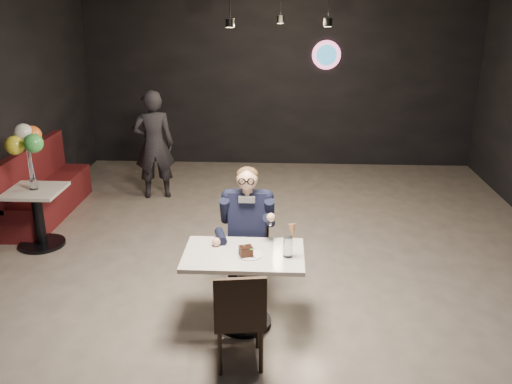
# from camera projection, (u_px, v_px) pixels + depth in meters

# --- Properties ---
(floor) EXTENTS (9.00, 9.00, 0.00)m
(floor) POSITION_uv_depth(u_px,v_px,m) (275.00, 280.00, 6.00)
(floor) COLOR gray
(floor) RESTS_ON ground
(wall_sign) EXTENTS (0.50, 0.06, 0.50)m
(wall_sign) POSITION_uv_depth(u_px,v_px,m) (326.00, 55.00, 9.48)
(wall_sign) COLOR pink
(wall_sign) RESTS_ON floor
(pendant_lights) EXTENTS (1.40, 1.20, 0.36)m
(pendant_lights) POSITION_uv_depth(u_px,v_px,m) (280.00, 3.00, 6.90)
(pendant_lights) COLOR black
(pendant_lights) RESTS_ON floor
(main_table) EXTENTS (1.10, 0.70, 0.75)m
(main_table) POSITION_uv_depth(u_px,v_px,m) (244.00, 289.00, 5.07)
(main_table) COLOR silver
(main_table) RESTS_ON floor
(chair_far) EXTENTS (0.42, 0.46, 0.92)m
(chair_far) POSITION_uv_depth(u_px,v_px,m) (248.00, 255.00, 5.56)
(chair_far) COLOR black
(chair_far) RESTS_ON floor
(chair_near) EXTENTS (0.48, 0.51, 0.92)m
(chair_near) POSITION_uv_depth(u_px,v_px,m) (239.00, 314.00, 4.51)
(chair_near) COLOR black
(chair_near) RESTS_ON floor
(seated_man) EXTENTS (0.60, 0.80, 1.44)m
(seated_man) POSITION_uv_depth(u_px,v_px,m) (248.00, 232.00, 5.47)
(seated_man) COLOR black
(seated_man) RESTS_ON floor
(dessert_plate) EXTENTS (0.22, 0.22, 0.01)m
(dessert_plate) POSITION_uv_depth(u_px,v_px,m) (250.00, 255.00, 4.89)
(dessert_plate) COLOR white
(dessert_plate) RESTS_ON main_table
(cake_slice) EXTENTS (0.14, 0.13, 0.08)m
(cake_slice) POSITION_uv_depth(u_px,v_px,m) (246.00, 251.00, 4.86)
(cake_slice) COLOR black
(cake_slice) RESTS_ON dessert_plate
(mint_leaf) EXTENTS (0.06, 0.04, 0.01)m
(mint_leaf) POSITION_uv_depth(u_px,v_px,m) (252.00, 249.00, 4.82)
(mint_leaf) COLOR #32832B
(mint_leaf) RESTS_ON cake_slice
(sundae_glass) EXTENTS (0.09, 0.09, 0.19)m
(sundae_glass) POSITION_uv_depth(u_px,v_px,m) (288.00, 247.00, 4.85)
(sundae_glass) COLOR silver
(sundae_glass) RESTS_ON main_table
(wafer_cone) EXTENTS (0.08, 0.08, 0.13)m
(wafer_cone) POSITION_uv_depth(u_px,v_px,m) (292.00, 231.00, 4.79)
(wafer_cone) COLOR tan
(wafer_cone) RESTS_ON sundae_glass
(booth_bench) EXTENTS (0.50, 2.02, 1.01)m
(booth_bench) POSITION_uv_depth(u_px,v_px,m) (47.00, 182.00, 7.62)
(booth_bench) COLOR #490F10
(booth_bench) RESTS_ON floor
(side_table) EXTENTS (0.65, 0.65, 0.81)m
(side_table) POSITION_uv_depth(u_px,v_px,m) (38.00, 216.00, 6.70)
(side_table) COLOR silver
(side_table) RESTS_ON floor
(balloon_vase) EXTENTS (0.09, 0.09, 0.14)m
(balloon_vase) POSITION_uv_depth(u_px,v_px,m) (34.00, 184.00, 6.56)
(balloon_vase) COLOR silver
(balloon_vase) RESTS_ON side_table
(balloon_bunch) EXTENTS (0.41, 0.41, 0.68)m
(balloon_bunch) POSITION_uv_depth(u_px,v_px,m) (29.00, 150.00, 6.42)
(balloon_bunch) COLOR yellow
(balloon_bunch) RESTS_ON balloon_vase
(passerby) EXTENTS (0.68, 0.53, 1.67)m
(passerby) POSITION_uv_depth(u_px,v_px,m) (154.00, 145.00, 8.24)
(passerby) COLOR black
(passerby) RESTS_ON floor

